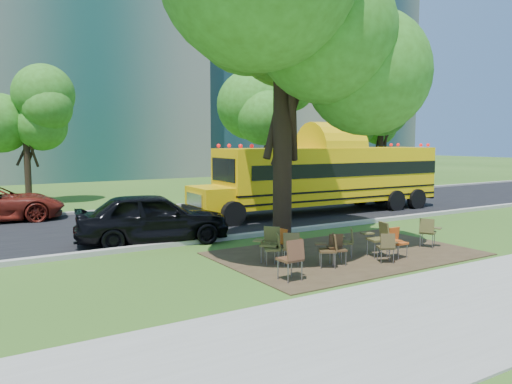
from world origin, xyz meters
TOP-DOWN VIEW (x-y plane):
  - ground at (0.00, 0.00)m, footprint 160.00×160.00m
  - sidewalk at (0.00, -5.00)m, footprint 60.00×4.00m
  - dirt_patch at (1.00, -0.50)m, footprint 7.00×4.50m
  - asphalt_road at (0.00, 7.00)m, footprint 80.00×8.00m
  - kerb_near at (0.00, 3.00)m, footprint 80.00×0.25m
  - kerb_far at (0.00, 11.10)m, footprint 80.00×0.25m
  - building_right at (24.00, 38.00)m, footprint 30.00×16.00m
  - bg_tree_2 at (-5.00, 16.00)m, footprint 4.80×4.80m
  - bg_tree_3 at (8.00, 14.00)m, footprint 5.60×5.60m
  - bg_tree_4 at (16.00, 13.00)m, footprint 5.00×5.00m
  - main_tree at (0.11, 1.35)m, footprint 7.20×7.20m
  - school_bus at (5.76, 6.00)m, footprint 11.63×2.98m
  - chair_0 at (-1.86, -1.92)m, footprint 0.63×0.58m
  - chair_1 at (-1.08, -0.79)m, footprint 0.72×0.57m
  - chair_2 at (-0.40, -1.43)m, footprint 0.58×0.73m
  - chair_3 at (-0.06, -1.30)m, footprint 0.63×0.49m
  - chair_4 at (1.14, -1.87)m, footprint 0.67×0.53m
  - chair_5 at (1.78, -1.58)m, footprint 0.54×0.49m
  - chair_6 at (1.48, -1.24)m, footprint 0.57×0.73m
  - chair_7 at (3.55, -1.17)m, footprint 0.73×0.60m
  - chair_8 at (-1.38, -0.43)m, footprint 0.51×0.65m
  - chair_9 at (-1.33, -0.17)m, footprint 0.79×0.63m
  - chair_10 at (-0.71, -0.00)m, footprint 0.55×0.55m
  - chair_11 at (0.74, -0.82)m, footprint 0.55×0.70m
  - black_car at (-3.02, 3.80)m, footprint 4.91×2.75m

SIDE VIEW (x-z plane):
  - ground at x=0.00m, z-range 0.00..0.00m
  - dirt_patch at x=1.00m, z-range 0.00..0.03m
  - sidewalk at x=0.00m, z-range 0.00..0.04m
  - asphalt_road at x=0.00m, z-range 0.00..0.04m
  - kerb_near at x=0.00m, z-range 0.00..0.14m
  - kerb_far at x=0.00m, z-range 0.00..0.14m
  - chair_3 at x=-0.06m, z-range 0.09..0.88m
  - chair_8 at x=-1.38m, z-range 0.09..0.89m
  - chair_4 at x=1.14m, z-range 0.10..0.90m
  - chair_11 at x=0.74m, z-range 0.10..0.91m
  - chair_10 at x=-0.71m, z-range 0.10..0.91m
  - chair_5 at x=1.78m, z-range 0.10..0.93m
  - chair_2 at x=-0.40m, z-range 0.10..0.97m
  - chair_1 at x=-1.08m, z-range 0.10..0.98m
  - chair_7 at x=3.55m, z-range 0.11..1.00m
  - chair_9 at x=-1.33m, z-range 0.11..1.03m
  - chair_6 at x=1.48m, z-range 0.11..1.08m
  - chair_0 at x=-1.86m, z-range 0.11..1.09m
  - black_car at x=-3.02m, z-range 0.00..1.58m
  - school_bus at x=5.76m, z-range 0.22..3.04m
  - bg_tree_2 at x=-5.00m, z-range 0.90..7.52m
  - bg_tree_4 at x=16.00m, z-range 0.92..7.77m
  - bg_tree_3 at x=8.00m, z-range 1.11..8.95m
  - main_tree at x=0.11m, z-range 1.16..10.70m
  - building_right at x=24.00m, z-range 0.00..25.00m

